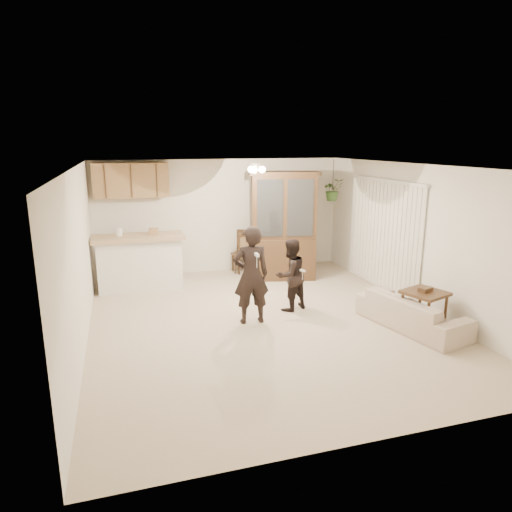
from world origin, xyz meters
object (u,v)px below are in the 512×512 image
object	(u,v)px
side_table	(423,310)
chair_hutch_left	(244,261)
child	(290,272)
chair_hutch_right	(243,261)
china_hutch	(283,227)
chair_bar	(136,272)
sofa	(412,306)
adult	(251,269)

from	to	relation	value
side_table	chair_hutch_left	xyz separation A→B (m)	(-1.79, 3.96, -0.06)
child	chair_hutch_right	xyz separation A→B (m)	(-0.17, 2.57, -0.42)
china_hutch	chair_hutch_right	bearing A→B (deg)	147.36
chair_bar	china_hutch	bearing A→B (deg)	6.94
chair_bar	child	bearing A→B (deg)	-27.53
child	side_table	size ratio (longest dim) A/B	1.86
sofa	chair_bar	xyz separation A→B (m)	(-4.05, 3.51, -0.09)
sofa	side_table	bearing A→B (deg)	-151.00
chair_bar	chair_hutch_left	size ratio (longest dim) A/B	1.03
adult	side_table	size ratio (longest dim) A/B	2.47
china_hutch	chair_bar	distance (m)	3.18
adult	chair_bar	distance (m)	3.14
chair_hutch_right	side_table	bearing A→B (deg)	102.57
sofa	china_hutch	size ratio (longest dim) A/B	0.83
china_hutch	chair_bar	world-z (taller)	china_hutch
chair_hutch_right	adult	bearing A→B (deg)	65.71
adult	chair_hutch_right	world-z (taller)	adult
china_hutch	side_table	distance (m)	3.55
china_hutch	adult	bearing A→B (deg)	-108.10
chair_hutch_left	adult	bearing A→B (deg)	-77.76
adult	china_hutch	bearing A→B (deg)	-118.96
adult	child	xyz separation A→B (m)	(0.81, 0.36, -0.22)
adult	sofa	bearing A→B (deg)	160.50
adult	chair_bar	size ratio (longest dim) A/B	1.86
sofa	chair_bar	bearing A→B (deg)	36.33
chair_bar	chair_hutch_right	world-z (taller)	chair_bar
sofa	chair_hutch_right	world-z (taller)	chair_hutch_right
chair_hutch_right	chair_bar	bearing A→B (deg)	-3.13
child	sofa	bearing A→B (deg)	116.77
sofa	chair_hutch_left	bearing A→B (deg)	10.90
china_hutch	child	bearing A→B (deg)	-92.99
sofa	child	bearing A→B (deg)	36.96
china_hutch	chair_hutch_left	xyz separation A→B (m)	(-0.67, 0.69, -0.86)
chair_hutch_left	chair_hutch_right	size ratio (longest dim) A/B	1.03
chair_bar	chair_hutch_right	distance (m)	2.37
adult	child	distance (m)	0.91
chair_bar	chair_hutch_right	bearing A→B (deg)	22.57
chair_hutch_right	chair_hutch_left	bearing A→B (deg)	116.62
china_hutch	chair_hutch_right	distance (m)	1.33
adult	chair_hutch_right	distance (m)	3.07
child	china_hutch	world-z (taller)	china_hutch
adult	china_hutch	world-z (taller)	china_hutch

